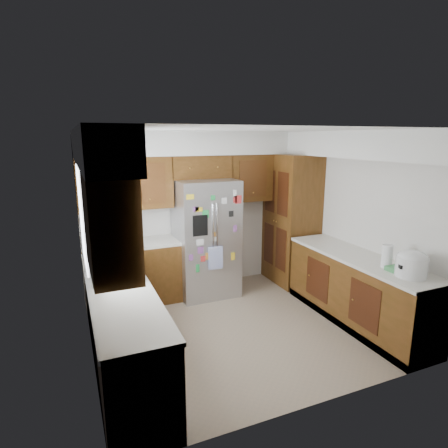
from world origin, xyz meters
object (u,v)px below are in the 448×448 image
(pantry, at_px, (291,220))
(paper_towel, at_px, (387,256))
(rice_cooker, at_px, (412,263))
(fridge, at_px, (206,238))

(pantry, height_order, paper_towel, pantry)
(pantry, relative_size, paper_towel, 7.82)
(paper_towel, bearing_deg, rice_cooker, -85.89)
(pantry, distance_m, paper_towel, 2.08)
(paper_towel, bearing_deg, fridge, 124.71)
(fridge, distance_m, rice_cooker, 2.88)
(pantry, bearing_deg, rice_cooker, -90.01)
(fridge, relative_size, rice_cooker, 5.27)
(fridge, relative_size, paper_towel, 6.55)
(paper_towel, bearing_deg, pantry, 89.35)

